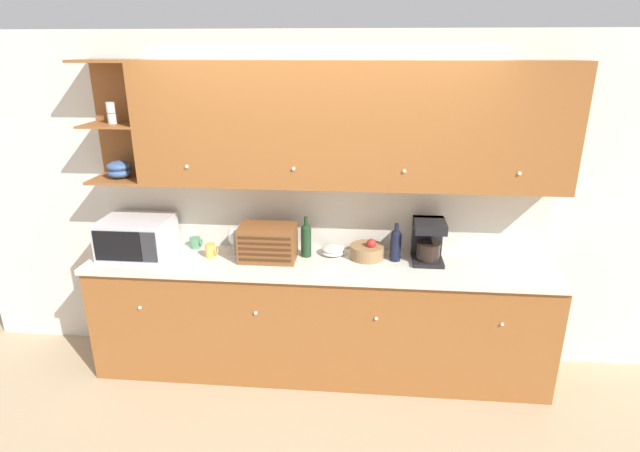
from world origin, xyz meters
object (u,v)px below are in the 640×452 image
object	(u,v)px
fruit_basket	(367,251)
wine_glass	(233,237)
mug_blue_second	(196,243)
coffee_maker	(428,240)
wine_bottle	(306,238)
second_wine_bottle	(396,244)
microwave	(137,236)
bread_box	(268,243)
bowl_stack_on_counter	(333,250)
mug	(211,250)

from	to	relation	value
fruit_basket	wine_glass	bearing A→B (deg)	-176.62
mug_blue_second	coffee_maker	size ratio (longest dim) A/B	0.30
wine_bottle	second_wine_bottle	xyz separation A→B (m)	(0.68, -0.02, -0.01)
microwave	coffee_maker	size ratio (longest dim) A/B	1.57
mug_blue_second	wine_bottle	bearing A→B (deg)	-5.54
mug_blue_second	wine_glass	bearing A→B (deg)	-22.86
coffee_maker	wine_glass	bearing A→B (deg)	-177.95
bread_box	coffee_maker	size ratio (longest dim) A/B	1.29
second_wine_bottle	bowl_stack_on_counter	bearing A→B (deg)	171.92
wine_bottle	bowl_stack_on_counter	world-z (taller)	wine_bottle
wine_glass	bread_box	bearing A→B (deg)	-6.04
mug	coffee_maker	xyz separation A→B (m)	(1.65, 0.08, 0.11)
bowl_stack_on_counter	microwave	bearing A→B (deg)	-175.27
microwave	fruit_basket	xyz separation A→B (m)	(1.78, 0.08, -0.09)
wine_glass	wine_bottle	world-z (taller)	wine_bottle
microwave	mug	distance (m)	0.59
bowl_stack_on_counter	mug	bearing A→B (deg)	-171.68
fruit_basket	second_wine_bottle	xyz separation A→B (m)	(0.21, -0.02, 0.08)
microwave	second_wine_bottle	xyz separation A→B (m)	(1.99, 0.06, -0.01)
microwave	mug_blue_second	xyz separation A→B (m)	(0.40, 0.16, -0.10)
bowl_stack_on_counter	wine_glass	bearing A→B (deg)	-171.90
wine_glass	coffee_maker	bearing A→B (deg)	2.05
microwave	mug_blue_second	world-z (taller)	microwave
bowl_stack_on_counter	fruit_basket	world-z (taller)	fruit_basket
mug	second_wine_bottle	xyz separation A→B (m)	(1.41, 0.07, 0.08)
wine_bottle	bowl_stack_on_counter	bearing A→B (deg)	13.41
fruit_basket	mug_blue_second	bearing A→B (deg)	176.37
microwave	wine_bottle	distance (m)	1.31
microwave	bread_box	size ratio (longest dim) A/B	1.21
mug_blue_second	bread_box	distance (m)	0.66
microwave	wine_bottle	bearing A→B (deg)	3.36
wine_bottle	bowl_stack_on_counter	xyz separation A→B (m)	(0.20, 0.05, -0.11)
mug	fruit_basket	size ratio (longest dim) A/B	0.42
mug_blue_second	second_wine_bottle	bearing A→B (deg)	-3.88
fruit_basket	microwave	bearing A→B (deg)	-177.50
mug_blue_second	bread_box	bearing A→B (deg)	-15.76
wine_glass	bread_box	size ratio (longest dim) A/B	0.55
microwave	bowl_stack_on_counter	size ratio (longest dim) A/B	2.73
bread_box	fruit_basket	bearing A→B (deg)	6.84
wine_glass	second_wine_bottle	world-z (taller)	second_wine_bottle
microwave	second_wine_bottle	distance (m)	1.99
microwave	mug	xyz separation A→B (m)	(0.58, -0.01, -0.09)
bread_box	coffee_maker	world-z (taller)	coffee_maker
mug	bread_box	distance (m)	0.45
wine_bottle	coffee_maker	world-z (taller)	coffee_maker
microwave	bread_box	world-z (taller)	microwave
microwave	fruit_basket	world-z (taller)	microwave
wine_glass	fruit_basket	bearing A→B (deg)	3.38
mug_blue_second	second_wine_bottle	size ratio (longest dim) A/B	0.34
mug	wine_bottle	size ratio (longest dim) A/B	0.34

